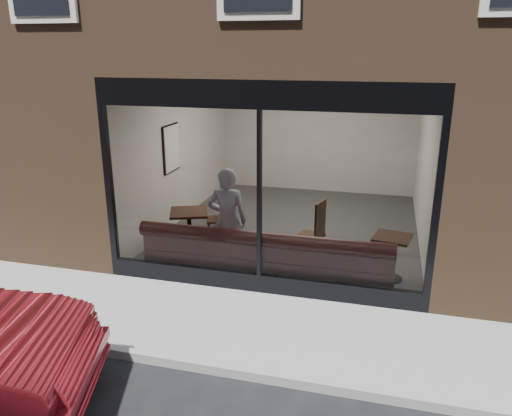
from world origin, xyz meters
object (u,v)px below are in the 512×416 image
(banquette, at_px, (265,268))
(cafe_chair_right, at_px, (310,236))
(cafe_table_left, at_px, (189,212))
(cafe_table_right, at_px, (392,237))
(cafe_chair_left, at_px, (217,219))
(person, at_px, (227,221))

(banquette, distance_m, cafe_chair_right, 1.63)
(cafe_chair_right, bearing_deg, cafe_table_left, 31.46)
(cafe_table_right, bearing_deg, cafe_chair_right, 145.37)
(cafe_table_left, xyz_separation_m, cafe_table_right, (3.61, -0.36, 0.00))
(cafe_chair_left, relative_size, cafe_chair_right, 0.96)
(banquette, relative_size, cafe_table_left, 5.96)
(cafe_table_right, distance_m, cafe_chair_left, 3.80)
(cafe_chair_right, bearing_deg, cafe_table_right, 159.92)
(banquette, bearing_deg, cafe_chair_left, 126.80)
(person, bearing_deg, cafe_table_right, -179.66)
(person, height_order, cafe_table_left, person)
(cafe_table_left, relative_size, cafe_chair_right, 1.47)
(cafe_table_left, distance_m, cafe_chair_left, 1.24)
(cafe_table_left, relative_size, cafe_chair_left, 1.53)
(person, bearing_deg, banquette, 155.85)
(cafe_table_left, xyz_separation_m, cafe_chair_right, (2.15, 0.65, -0.50))
(banquette, relative_size, person, 2.23)
(cafe_table_right, relative_size, cafe_chair_left, 1.28)
(banquette, bearing_deg, cafe_table_left, 151.51)
(cafe_table_left, distance_m, cafe_table_right, 3.63)
(banquette, bearing_deg, cafe_table_right, 15.79)
(cafe_table_left, relative_size, cafe_table_right, 1.19)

